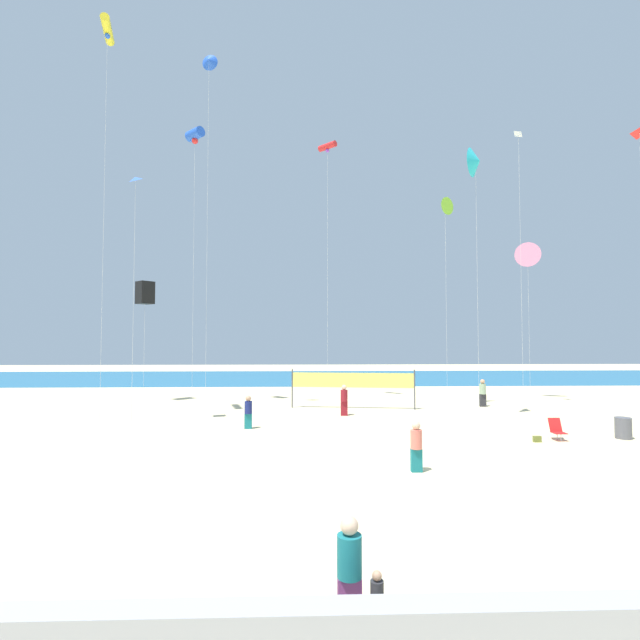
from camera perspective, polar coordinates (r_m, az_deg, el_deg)
The scene contains 23 objects.
ground_plane at distance 16.54m, azimuth 5.41°, elevation -17.26°, with size 120.00×120.00×0.00m, color beige.
ocean_band at distance 50.84m, azimuth 0.38°, elevation -7.20°, with size 120.00×20.00×0.01m, color #1E6B99.
mother_figure at distance 7.65m, azimuth 3.72°, elevation -28.62°, with size 0.37×0.37×1.61m.
toddler_figure at distance 7.80m, azimuth 7.17°, elevation -31.37°, with size 0.20×0.20×0.86m.
beachgoer_sage_shirt at distance 30.73m, azimuth 19.73°, elevation -8.49°, with size 0.39×0.39×1.71m.
beachgoer_coral_shirt at distance 15.40m, azimuth 11.98°, elevation -15.06°, with size 0.37×0.37×1.60m.
beachgoer_navy_shirt at distance 22.22m, azimuth -8.99°, elevation -11.21°, with size 0.36×0.36×1.55m.
beachgoer_maroon_shirt at distance 25.65m, azimuth 3.04°, elevation -9.88°, with size 0.39×0.39×1.70m.
folding_beach_chair at distance 22.07m, azimuth 27.57°, elevation -11.99°, with size 0.52×0.65×0.89m.
trash_barrel at distance 23.74m, azimuth 33.77°, elevation -11.20°, with size 0.64×0.64×0.90m, color #595960.
volleyball_net at distance 28.13m, azimuth 4.10°, elevation -7.73°, with size 7.49×1.13×2.40m.
beach_handbag at distance 21.30m, azimuth 25.58°, elevation -13.32°, with size 0.31×0.15×0.25m, color olive.
kite_red_diamond at distance 25.81m, azimuth 35.16°, elevation 18.20°, with size 0.72×0.73×13.58m.
kite_pink_delta at distance 35.49m, azimuth 24.60°, elevation 7.43°, with size 1.70×1.01×11.05m.
kite_blue_delta at distance 31.93m, azimuth -13.76°, elevation 28.85°, with size 1.01×0.51×21.36m.
kite_cyan_delta at distance 26.80m, azimuth 18.93°, elevation 18.26°, with size 1.30×1.51×14.44m.
kite_white_diamond at distance 32.96m, azimuth 23.69°, elevation 19.53°, with size 0.54×0.54×17.32m.
kite_lime_delta at distance 30.45m, azimuth 15.42°, elevation 13.51°, with size 1.14×0.89×13.14m.
kite_red_tube at distance 34.27m, azimuth 0.94°, elevation 20.80°, with size 1.34×1.28×18.06m.
kite_blue_diamond at distance 25.24m, azimuth -22.20°, elevation 15.79°, with size 0.90×0.90×12.42m.
kite_yellow_tube at distance 30.82m, azimuth -25.11°, elevation 29.95°, with size 1.01×2.13×20.94m.
kite_blue_tube at distance 32.82m, azimuth -15.41°, elevation 21.43°, with size 1.39×1.34×17.88m.
kite_black_box at distance 33.10m, azimuth -21.10°, elevation 3.20°, with size 1.35×1.35×8.15m.
Camera 1 is at (-2.02, -15.86, 4.24)m, focal length 25.51 mm.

